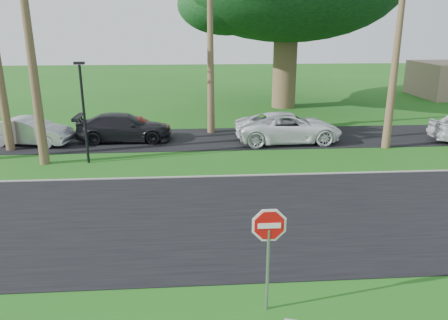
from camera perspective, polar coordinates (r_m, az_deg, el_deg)
ground at (r=13.04m, az=1.12°, el=-11.14°), size 120.00×120.00×0.00m
road at (r=14.82m, az=0.41°, el=-7.43°), size 120.00×8.00×0.02m
parking_strip at (r=24.73m, az=-1.53°, el=2.81°), size 120.00×5.00×0.02m
curb at (r=18.56m, az=-0.59°, el=-2.13°), size 120.00×0.12×0.06m
stop_sign_near at (r=9.65m, az=5.86°, el=-10.21°), size 1.05×0.07×2.62m
streetlight_right at (r=20.82m, az=-17.90°, el=6.65°), size 0.45×0.25×4.64m
car_silver at (r=25.50m, az=-23.98°, el=3.40°), size 4.62×2.39×1.45m
car_red at (r=25.08m, az=-11.38°, el=4.22°), size 3.96×1.71×1.33m
car_dark at (r=24.71m, az=-12.91°, el=4.14°), size 5.20×2.15×1.50m
car_minivan at (r=24.10m, az=8.40°, el=4.18°), size 5.87×2.90×1.60m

